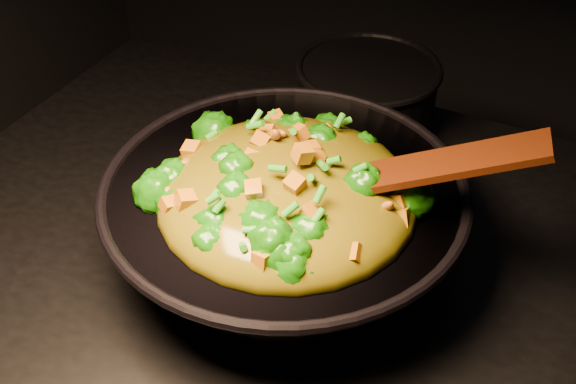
% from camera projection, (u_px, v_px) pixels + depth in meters
% --- Properties ---
extents(wok, '(0.51, 0.51, 0.13)m').
position_uv_depth(wok, '(285.00, 225.00, 0.97)').
color(wok, black).
rests_on(wok, stovetop).
extents(stir_fry, '(0.40, 0.40, 0.11)m').
position_uv_depth(stir_fry, '(287.00, 165.00, 0.87)').
color(stir_fry, '#186207').
rests_on(stir_fry, wok).
extents(spatula, '(0.34, 0.14, 0.14)m').
position_uv_depth(spatula, '(392.00, 174.00, 0.85)').
color(spatula, '#3B1809').
rests_on(spatula, wok).
extents(back_pot, '(0.28, 0.28, 0.13)m').
position_uv_depth(back_pot, '(366.00, 99.00, 1.21)').
color(back_pot, black).
rests_on(back_pot, stovetop).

